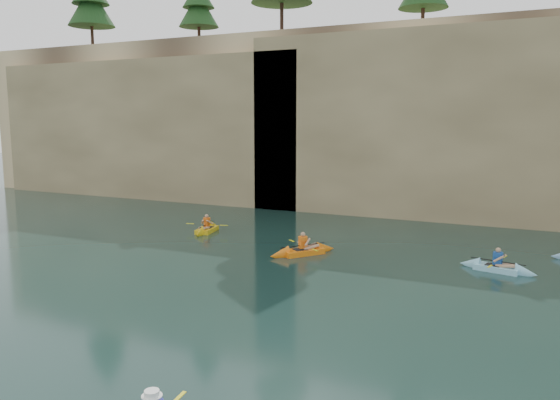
% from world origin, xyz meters
% --- Properties ---
extents(ground, '(160.00, 160.00, 0.00)m').
position_xyz_m(ground, '(0.00, 0.00, 0.00)').
color(ground, black).
rests_on(ground, ground).
extents(cliff, '(70.00, 16.00, 12.00)m').
position_xyz_m(cliff, '(0.00, 30.00, 6.00)').
color(cliff, tan).
rests_on(cliff, ground).
extents(cliff_slab_west, '(26.00, 2.40, 10.56)m').
position_xyz_m(cliff_slab_west, '(-20.00, 22.60, 5.28)').
color(cliff_slab_west, tan).
rests_on(cliff_slab_west, ground).
extents(cliff_slab_center, '(24.00, 2.40, 11.40)m').
position_xyz_m(cliff_slab_center, '(2.00, 22.60, 5.70)').
color(cliff_slab_center, tan).
rests_on(cliff_slab_center, ground).
extents(sea_cave_west, '(4.50, 1.00, 4.00)m').
position_xyz_m(sea_cave_west, '(-18.00, 21.95, 2.00)').
color(sea_cave_west, black).
rests_on(sea_cave_west, ground).
extents(sea_cave_center, '(3.50, 1.00, 3.20)m').
position_xyz_m(sea_cave_center, '(-4.00, 21.95, 1.60)').
color(sea_cave_center, black).
rests_on(sea_cave_center, ground).
extents(kayaker_orange, '(2.53, 3.06, 1.24)m').
position_xyz_m(kayaker_orange, '(-2.19, 11.23, 0.15)').
color(kayaker_orange, orange).
rests_on(kayaker_orange, ground).
extents(kayaker_ltblue_near, '(3.03, 2.27, 1.16)m').
position_xyz_m(kayaker_ltblue_near, '(5.70, 12.02, 0.14)').
color(kayaker_ltblue_near, '#8ACFE7').
rests_on(kayaker_ltblue_near, ground).
extents(kayaker_yellow, '(2.29, 2.94, 1.17)m').
position_xyz_m(kayaker_yellow, '(-8.65, 13.52, 0.15)').
color(kayaker_yellow, gold).
rests_on(kayaker_yellow, ground).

